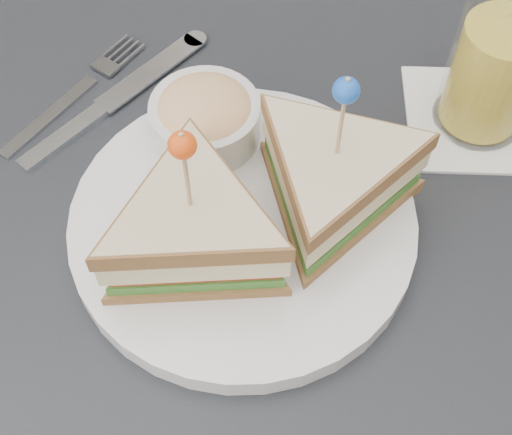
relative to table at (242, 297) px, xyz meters
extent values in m
cube|color=black|center=(0.00, 0.00, 0.06)|extent=(0.80, 0.80, 0.03)
cylinder|color=black|center=(-0.35, 0.35, -0.31)|extent=(0.04, 0.04, 0.72)
cylinder|color=silver|center=(-0.01, 0.02, 0.08)|extent=(0.30, 0.30, 0.02)
cylinder|color=silver|center=(-0.01, 0.02, 0.10)|extent=(0.30, 0.30, 0.01)
cylinder|color=tan|center=(-0.03, -0.03, 0.20)|extent=(0.00, 0.00, 0.09)
sphere|color=#E1450E|center=(-0.03, -0.03, 0.24)|extent=(0.02, 0.02, 0.02)
cylinder|color=tan|center=(0.05, 0.06, 0.20)|extent=(0.00, 0.00, 0.09)
sphere|color=#174DB2|center=(0.05, 0.06, 0.24)|extent=(0.02, 0.02, 0.02)
cylinder|color=silver|center=(-0.08, 0.09, 0.11)|extent=(0.10, 0.10, 0.04)
ellipsoid|color=#E0B772|center=(-0.08, 0.09, 0.13)|extent=(0.09, 0.09, 0.04)
cube|color=#B4BABF|center=(-0.23, 0.06, 0.08)|extent=(0.04, 0.12, 0.00)
cube|color=#B4BABF|center=(-0.22, 0.14, 0.08)|extent=(0.03, 0.02, 0.00)
cube|color=white|center=(-0.20, 0.05, 0.08)|extent=(0.05, 0.11, 0.01)
cube|color=white|center=(-0.17, 0.15, 0.08)|extent=(0.06, 0.13, 0.00)
cylinder|color=white|center=(-0.15, 0.21, 0.08)|extent=(0.03, 0.03, 0.00)
cube|color=white|center=(0.14, 0.23, 0.08)|extent=(0.17, 0.17, 0.00)
cylinder|color=gold|center=(0.14, 0.23, 0.14)|extent=(0.10, 0.10, 0.10)
cylinder|color=white|center=(0.14, 0.23, 0.16)|extent=(0.11, 0.11, 0.16)
cube|color=white|center=(0.13, 0.22, 0.18)|extent=(0.02, 0.02, 0.02)
camera|label=1|loc=(0.14, -0.27, 0.59)|focal=50.00mm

